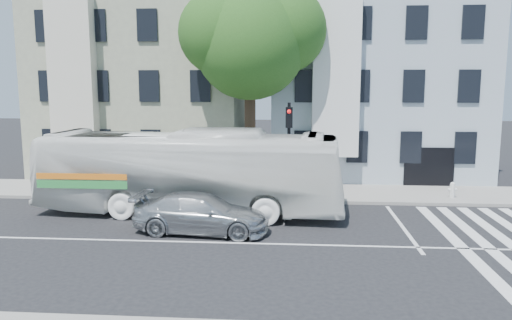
# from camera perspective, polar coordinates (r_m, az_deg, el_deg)

# --- Properties ---
(ground) EXTENTS (120.00, 120.00, 0.00)m
(ground) POSITION_cam_1_polar(r_m,az_deg,el_deg) (17.77, -3.09, -9.45)
(ground) COLOR black
(ground) RESTS_ON ground
(sidewalk_far) EXTENTS (80.00, 4.00, 0.15)m
(sidewalk_far) POSITION_cam_1_polar(r_m,az_deg,el_deg) (25.43, -0.77, -3.67)
(sidewalk_far) COLOR gray
(sidewalk_far) RESTS_ON ground
(building_left) EXTENTS (12.00, 10.00, 11.00)m
(building_left) POSITION_cam_1_polar(r_m,az_deg,el_deg) (33.04, -11.99, 8.49)
(building_left) COLOR gray
(building_left) RESTS_ON ground
(building_right) EXTENTS (12.00, 10.00, 11.00)m
(building_right) POSITION_cam_1_polar(r_m,az_deg,el_deg) (32.09, 13.06, 8.45)
(building_right) COLOR #9EB4BC
(building_right) RESTS_ON ground
(street_tree) EXTENTS (7.30, 5.90, 11.10)m
(street_tree) POSITION_cam_1_polar(r_m,az_deg,el_deg) (25.66, -0.52, 13.87)
(street_tree) COLOR #2D2116
(street_tree) RESTS_ON ground
(bus) EXTENTS (3.92, 13.21, 3.63)m
(bus) POSITION_cam_1_polar(r_m,az_deg,el_deg) (21.40, -7.59, -1.36)
(bus) COLOR white
(bus) RESTS_ON ground
(sedan) EXTENTS (2.50, 5.23, 1.47)m
(sedan) POSITION_cam_1_polar(r_m,az_deg,el_deg) (18.87, -6.26, -6.07)
(sedan) COLOR #B5B9BC
(sedan) RESTS_ON ground
(hedge) EXTENTS (8.46, 2.79, 0.70)m
(hedge) POSITION_cam_1_polar(r_m,az_deg,el_deg) (24.10, -7.74, -3.41)
(hedge) COLOR #1E591D
(hedge) RESTS_ON sidewalk_far
(traffic_signal) EXTENTS (0.49, 0.55, 4.67)m
(traffic_signal) POSITION_cam_1_polar(r_m,az_deg,el_deg) (23.13, 3.78, 2.46)
(traffic_signal) COLOR black
(traffic_signal) RESTS_ON ground
(fire_hydrant) EXTENTS (0.41, 0.24, 0.75)m
(fire_hydrant) POSITION_cam_1_polar(r_m,az_deg,el_deg) (25.58, 21.52, -3.17)
(fire_hydrant) COLOR silver
(fire_hydrant) RESTS_ON sidewalk_far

